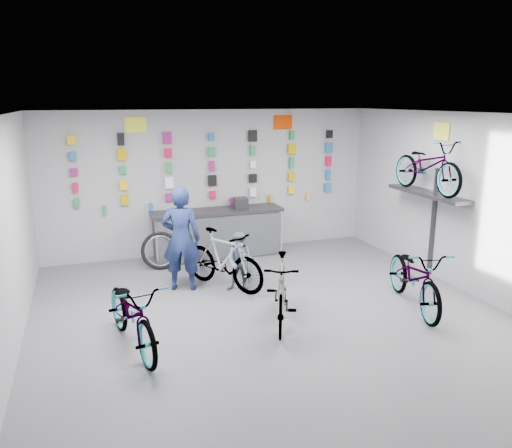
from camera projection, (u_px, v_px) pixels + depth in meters
name	position (u px, v px, depth m)	size (l,w,h in m)	color
floor	(281.00, 327.00, 7.20)	(8.00, 8.00, 0.00)	#525257
ceiling	(284.00, 115.00, 6.47)	(8.00, 8.00, 0.00)	white
wall_back	(211.00, 182.00, 10.51)	(7.00, 7.00, 0.00)	#ADADAF
wall_left	(1.00, 251.00, 5.73)	(8.00, 8.00, 0.00)	#ADADAF
wall_right	(486.00, 209.00, 7.95)	(8.00, 8.00, 0.00)	#ADADAF
counter	(218.00, 234.00, 10.33)	(2.70, 0.66, 1.00)	black
merch_wall	(215.00, 168.00, 10.38)	(5.56, 0.08, 1.57)	#249246
wall_bracket	(429.00, 198.00, 9.00)	(0.39, 1.90, 2.00)	#333338
sign_left	(136.00, 125.00, 9.72)	(0.42, 0.02, 0.30)	#FFFC3D
sign_right	(283.00, 122.00, 10.70)	(0.42, 0.02, 0.30)	#E43E02
sign_side	(441.00, 131.00, 8.76)	(0.02, 0.40, 0.30)	#FFFC3D
bike_left	(132.00, 313.00, 6.49)	(0.65, 1.86, 0.98)	gray
bike_center	(281.00, 291.00, 7.22)	(0.47, 1.67, 1.00)	gray
bike_right	(415.00, 277.00, 7.77)	(0.68, 1.95, 1.02)	gray
bike_service	(224.00, 259.00, 8.60)	(0.49, 1.73, 1.04)	gray
bike_wall	(428.00, 166.00, 8.84)	(0.63, 1.80, 0.95)	gray
clerk	(181.00, 239.00, 8.45)	(0.66, 0.43, 1.81)	#18234E
customer	(241.00, 262.00, 8.45)	(0.51, 0.39, 1.04)	slate
spare_wheel	(160.00, 251.00, 9.63)	(0.76, 0.31, 0.73)	black
register	(241.00, 203.00, 10.35)	(0.28, 0.30, 0.22)	black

